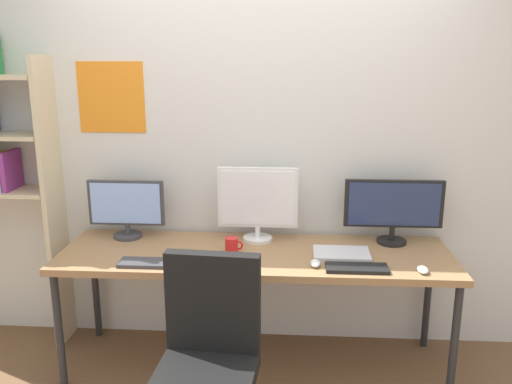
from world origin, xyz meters
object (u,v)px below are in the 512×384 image
at_px(desk, 255,260).
at_px(mouse_left_side, 423,270).
at_px(mouse_right_side, 315,263).
at_px(monitor_left, 126,207).
at_px(monitor_center, 258,202).
at_px(monitor_right, 394,208).
at_px(keyboard_left, 151,263).
at_px(keyboard_right, 357,268).
at_px(coffee_mug, 232,245).
at_px(laptop_closed, 342,254).

relative_size(desk, mouse_left_side, 23.78).
xyz_separation_m(mouse_left_side, mouse_right_side, (-0.56, 0.05, 0.00)).
distance_m(monitor_left, monitor_center, 0.82).
bearing_deg(desk, monitor_center, 90.00).
bearing_deg(mouse_left_side, monitor_left, 165.17).
distance_m(monitor_right, mouse_right_side, 0.66).
bearing_deg(monitor_left, keyboard_left, -59.39).
distance_m(monitor_left, mouse_right_side, 1.24).
bearing_deg(monitor_center, monitor_left, -179.99).
relative_size(keyboard_right, mouse_right_side, 3.47).
bearing_deg(coffee_mug, monitor_right, 13.42).
bearing_deg(monitor_center, coffee_mug, -120.70).
height_order(mouse_left_side, mouse_right_side, same).
xyz_separation_m(monitor_center, monitor_right, (0.82, -0.00, -0.02)).
relative_size(desk, coffee_mug, 21.54).
xyz_separation_m(monitor_right, keyboard_right, (-0.26, -0.44, -0.21)).
relative_size(monitor_center, coffee_mug, 4.63).
height_order(monitor_left, keyboard_left, monitor_left).
bearing_deg(laptop_closed, desk, 177.67).
height_order(keyboard_left, coffee_mug, coffee_mug).
height_order(monitor_right, keyboard_left, monitor_right).
bearing_deg(mouse_right_side, laptop_closed, 46.17).
bearing_deg(monitor_right, keyboard_left, -162.25).
bearing_deg(keyboard_right, monitor_center, 141.70).
bearing_deg(coffee_mug, keyboard_left, -153.25).
distance_m(desk, monitor_left, 0.88).
height_order(monitor_left, monitor_right, monitor_right).
xyz_separation_m(desk, coffee_mug, (-0.14, -0.02, 0.09)).
bearing_deg(monitor_center, keyboard_left, -141.70).
height_order(monitor_right, keyboard_right, monitor_right).
bearing_deg(keyboard_right, monitor_left, 162.25).
bearing_deg(monitor_center, laptop_closed, -25.79).
relative_size(monitor_center, monitor_right, 0.83).
bearing_deg(desk, coffee_mug, -173.25).
height_order(desk, mouse_left_side, mouse_left_side).
xyz_separation_m(monitor_left, monitor_center, (0.82, 0.00, 0.05)).
height_order(monitor_right, mouse_left_side, monitor_right).
distance_m(desk, monitor_right, 0.89).
distance_m(desk, keyboard_right, 0.61).
xyz_separation_m(desk, keyboard_left, (-0.56, -0.23, 0.06)).
xyz_separation_m(mouse_left_side, laptop_closed, (-0.41, 0.22, -0.00)).
bearing_deg(coffee_mug, monitor_left, 161.59).
bearing_deg(keyboard_right, keyboard_left, 180.00).
distance_m(mouse_right_side, laptop_closed, 0.23).
bearing_deg(mouse_left_side, keyboard_right, 177.57).
height_order(keyboard_left, mouse_left_side, mouse_left_side).
relative_size(mouse_left_side, mouse_right_side, 1.00).
distance_m(keyboard_left, coffee_mug, 0.48).
bearing_deg(monitor_right, mouse_left_side, -79.74).
bearing_deg(keyboard_right, coffee_mug, 162.90).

